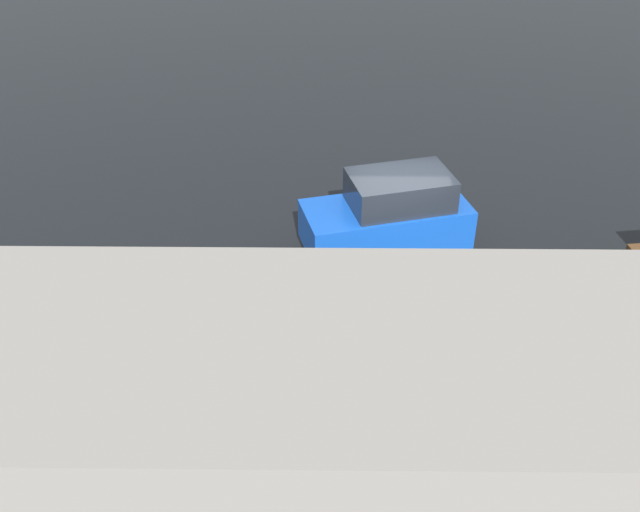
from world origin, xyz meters
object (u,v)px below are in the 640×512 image
object	(u,v)px
sign_post	(241,309)
pedestrian	(188,314)
moving_hatchback	(389,215)
fire_hydrant	(233,329)

from	to	relation	value
sign_post	pedestrian	bearing A→B (deg)	-37.90
moving_hatchback	pedestrian	world-z (taller)	moving_hatchback
sign_post	fire_hydrant	bearing A→B (deg)	-68.84
moving_hatchback	sign_post	bearing A→B (deg)	54.62
moving_hatchback	fire_hydrant	world-z (taller)	moving_hatchback
pedestrian	sign_post	bearing A→B (deg)	142.10
fire_hydrant	moving_hatchback	bearing A→B (deg)	-134.13
moving_hatchback	pedestrian	xyz separation A→B (m)	(4.27, 3.35, -0.34)
pedestrian	fire_hydrant	bearing A→B (deg)	172.12
fire_hydrant	pedestrian	size ratio (longest dim) A/B	0.66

